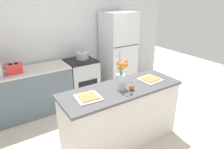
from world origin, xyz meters
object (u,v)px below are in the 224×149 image
at_px(refrigerator, 118,53).
at_px(flower_vase, 121,79).
at_px(stove_range, 82,80).
at_px(cooking_pot, 82,56).
at_px(pear_figurine, 132,87).
at_px(plate_setting_left, 88,97).
at_px(toaster, 14,69).
at_px(plate_setting_right, 150,79).

distance_m(refrigerator, flower_vase, 1.96).
xyz_separation_m(stove_range, cooking_pot, (0.07, 0.06, 0.52)).
distance_m(pear_figurine, cooking_pot, 1.80).
distance_m(stove_range, plate_setting_left, 1.80).
relative_size(refrigerator, pear_figurine, 14.61).
relative_size(refrigerator, plate_setting_left, 5.50).
bearing_deg(cooking_pot, stove_range, -139.06).
distance_m(flower_vase, toaster, 1.95).
height_order(plate_setting_left, cooking_pot, cooking_pot).
height_order(plate_setting_left, plate_setting_right, same).
relative_size(pear_figurine, plate_setting_left, 0.38).
height_order(stove_range, toaster, toaster).
bearing_deg(toaster, plate_setting_right, -42.42).
bearing_deg(refrigerator, toaster, -178.74).
bearing_deg(pear_figurine, toaster, 126.54).
bearing_deg(plate_setting_right, flower_vase, -179.17).
xyz_separation_m(pear_figurine, plate_setting_left, (-0.61, 0.12, -0.04)).
bearing_deg(toaster, pear_figurine, -53.46).
bearing_deg(plate_setting_left, stove_range, 68.43).
bearing_deg(pear_figurine, cooking_pot, 86.96).
height_order(flower_vase, toaster, flower_vase).
bearing_deg(plate_setting_right, plate_setting_left, 180.00).
xyz_separation_m(stove_range, toaster, (-1.27, -0.05, 0.53)).
height_order(refrigerator, plate_setting_right, refrigerator).
bearing_deg(flower_vase, plate_setting_left, 179.08).
distance_m(flower_vase, cooking_pot, 1.70).
distance_m(plate_setting_right, toaster, 2.32).
bearing_deg(cooking_pot, toaster, -175.39).
bearing_deg(stove_range, plate_setting_left, -111.57).
xyz_separation_m(flower_vase, plate_setting_left, (-0.51, 0.01, -0.15)).
bearing_deg(cooking_pot, refrigerator, -3.86).
bearing_deg(refrigerator, cooking_pot, 176.14).
relative_size(plate_setting_left, plate_setting_right, 1.00).
distance_m(stove_range, pear_figurine, 1.81).
height_order(toaster, cooking_pot, same).
height_order(refrigerator, plate_setting_left, refrigerator).
bearing_deg(toaster, cooking_pot, 4.61).
bearing_deg(plate_setting_right, refrigerator, 72.40).
height_order(refrigerator, toaster, refrigerator).
xyz_separation_m(refrigerator, cooking_pot, (-0.88, 0.06, 0.06)).
height_order(stove_range, flower_vase, flower_vase).
distance_m(plate_setting_left, toaster, 1.69).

